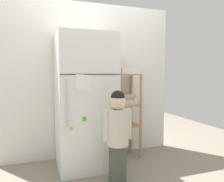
# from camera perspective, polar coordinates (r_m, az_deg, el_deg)

# --- Properties ---
(ground_plane) EXTENTS (6.00, 6.00, 0.00)m
(ground_plane) POSITION_cam_1_polar(r_m,az_deg,el_deg) (3.05, -3.96, -18.23)
(ground_plane) COLOR gray
(kitchen_wall_back) EXTENTS (2.47, 0.03, 2.16)m
(kitchen_wall_back) POSITION_cam_1_polar(r_m,az_deg,el_deg) (3.18, -5.90, 2.70)
(kitchen_wall_back) COLOR silver
(kitchen_wall_back) RESTS_ON ground
(refrigerator) EXTENTS (0.70, 0.70, 1.66)m
(refrigerator) POSITION_cam_1_polar(r_m,az_deg,el_deg) (2.82, -6.89, -2.63)
(refrigerator) COLOR white
(refrigerator) RESTS_ON ground
(child_standing) EXTENTS (0.32, 0.24, 1.00)m
(child_standing) POSITION_cam_1_polar(r_m,az_deg,el_deg) (2.42, 1.44, -9.20)
(child_standing) COLOR #4C5143
(child_standing) RESTS_ON ground
(pantry_shelf_unit) EXTENTS (0.35, 0.35, 1.17)m
(pantry_shelf_unit) POSITION_cam_1_polar(r_m,az_deg,el_deg) (3.17, 3.57, -3.95)
(pantry_shelf_unit) COLOR tan
(pantry_shelf_unit) RESTS_ON ground
(fruit_bin) EXTENTS (0.24, 0.16, 0.08)m
(fruit_bin) POSITION_cam_1_polar(r_m,az_deg,el_deg) (3.15, 4.03, 4.95)
(fruit_bin) COLOR white
(fruit_bin) RESTS_ON pantry_shelf_unit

